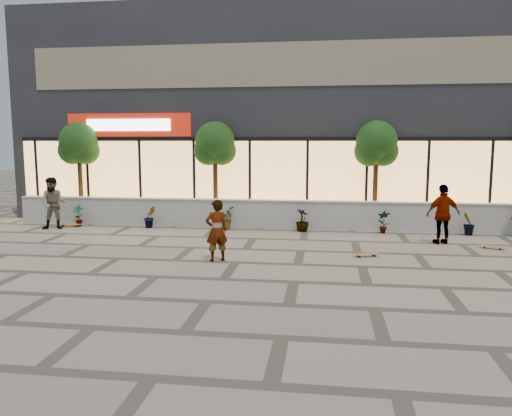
# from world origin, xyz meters

# --- Properties ---
(ground) EXTENTS (80.00, 80.00, 0.00)m
(ground) POSITION_xyz_m (0.00, 0.00, 0.00)
(ground) COLOR gray
(ground) RESTS_ON ground
(planter_wall) EXTENTS (22.00, 0.42, 1.04)m
(planter_wall) POSITION_xyz_m (0.00, 7.00, 0.52)
(planter_wall) COLOR beige
(planter_wall) RESTS_ON ground
(retail_building) EXTENTS (24.00, 9.17, 8.50)m
(retail_building) POSITION_xyz_m (-0.00, 12.49, 4.25)
(retail_building) COLOR #242429
(retail_building) RESTS_ON ground
(shrub_a) EXTENTS (0.43, 0.29, 0.81)m
(shrub_a) POSITION_xyz_m (-8.50, 6.45, 0.41)
(shrub_a) COLOR #183A12
(shrub_a) RESTS_ON ground
(shrub_b) EXTENTS (0.57, 0.57, 0.81)m
(shrub_b) POSITION_xyz_m (-5.70, 6.45, 0.41)
(shrub_b) COLOR #183A12
(shrub_b) RESTS_ON ground
(shrub_c) EXTENTS (0.68, 0.77, 0.81)m
(shrub_c) POSITION_xyz_m (-2.90, 6.45, 0.41)
(shrub_c) COLOR #183A12
(shrub_c) RESTS_ON ground
(shrub_d) EXTENTS (0.64, 0.64, 0.81)m
(shrub_d) POSITION_xyz_m (-0.10, 6.45, 0.41)
(shrub_d) COLOR #183A12
(shrub_d) RESTS_ON ground
(shrub_e) EXTENTS (0.46, 0.35, 0.81)m
(shrub_e) POSITION_xyz_m (2.70, 6.45, 0.41)
(shrub_e) COLOR #183A12
(shrub_e) RESTS_ON ground
(shrub_f) EXTENTS (0.55, 0.57, 0.81)m
(shrub_f) POSITION_xyz_m (5.50, 6.45, 0.41)
(shrub_f) COLOR #183A12
(shrub_f) RESTS_ON ground
(tree_west) EXTENTS (1.60, 1.50, 3.92)m
(tree_west) POSITION_xyz_m (-9.00, 7.70, 2.99)
(tree_west) COLOR #4C371B
(tree_west) RESTS_ON ground
(tree_midwest) EXTENTS (1.60, 1.50, 3.92)m
(tree_midwest) POSITION_xyz_m (-3.50, 7.70, 2.99)
(tree_midwest) COLOR #4C371B
(tree_midwest) RESTS_ON ground
(tree_mideast) EXTENTS (1.60, 1.50, 3.92)m
(tree_mideast) POSITION_xyz_m (2.50, 7.70, 2.99)
(tree_mideast) COLOR #4C371B
(tree_mideast) RESTS_ON ground
(skater_center) EXTENTS (0.72, 0.63, 1.65)m
(skater_center) POSITION_xyz_m (-2.16, 1.73, 0.83)
(skater_center) COLOR white
(skater_center) RESTS_ON ground
(skater_left) EXTENTS (1.07, 0.93, 1.89)m
(skater_left) POSITION_xyz_m (-9.02, 5.68, 0.94)
(skater_left) COLOR #8D745B
(skater_left) RESTS_ON ground
(skater_right_near) EXTENTS (1.17, 0.74, 1.86)m
(skater_right_near) POSITION_xyz_m (4.31, 4.90, 0.93)
(skater_right_near) COLOR white
(skater_right_near) RESTS_ON ground
(skateboard_center) EXTENTS (0.75, 0.42, 0.09)m
(skateboard_center) POSITION_xyz_m (1.83, 2.77, 0.07)
(skateboard_center) COLOR olive
(skateboard_center) RESTS_ON ground
(skateboard_left) EXTENTS (0.86, 0.36, 0.10)m
(skateboard_left) POSITION_xyz_m (-8.73, 6.20, 0.08)
(skateboard_left) COLOR #BE5F23
(skateboard_left) RESTS_ON ground
(skateboard_right_near) EXTENTS (0.71, 0.44, 0.08)m
(skateboard_right_near) POSITION_xyz_m (5.62, 4.32, 0.07)
(skateboard_right_near) COLOR olive
(skateboard_right_near) RESTS_ON ground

